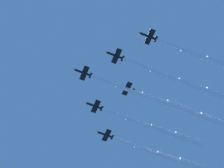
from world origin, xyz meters
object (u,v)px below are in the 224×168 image
at_px(jet_port_outer, 170,158).
at_px(jet_port_inner, 195,86).
at_px(jet_port_mid, 191,112).
at_px(jet_starboard_mid, 221,64).
at_px(jet_starboard_inner, 165,131).
at_px(jet_lead, 157,99).

bearing_deg(jet_port_outer, jet_port_inner, -154.77).
xyz_separation_m(jet_port_inner, jet_port_mid, (14.63, 3.80, 1.33)).
bearing_deg(jet_starboard_mid, jet_port_inner, 59.27).
relative_size(jet_starboard_inner, jet_starboard_mid, 1.00).
relative_size(jet_lead, jet_port_inner, 0.94).
bearing_deg(jet_starboard_inner, jet_port_inner, -139.30).
xyz_separation_m(jet_lead, jet_port_mid, (11.26, -16.38, 0.32)).
distance_m(jet_lead, jet_starboard_mid, 36.72).
bearing_deg(jet_port_inner, jet_lead, 80.50).
xyz_separation_m(jet_lead, jet_port_inner, (-3.37, -20.17, -1.00)).
bearing_deg(jet_starboard_mid, jet_lead, 70.91).
bearing_deg(jet_port_mid, jet_starboard_mid, -141.79).
bearing_deg(jet_starboard_inner, jet_port_outer, -0.87).
bearing_deg(jet_lead, jet_port_inner, -99.50).
bearing_deg(jet_starboard_mid, jet_starboard_inner, 47.52).
distance_m(jet_port_inner, jet_starboard_mid, 16.96).
height_order(jet_lead, jet_starboard_inner, jet_lead).
height_order(jet_port_mid, jet_port_outer, jet_port_mid).
height_order(jet_port_inner, jet_starboard_mid, jet_starboard_mid).
height_order(jet_starboard_inner, jet_port_mid, jet_port_mid).
distance_m(jet_port_mid, jet_port_outer, 29.00).
xyz_separation_m(jet_starboard_mid, jet_port_outer, (48.18, 33.15, -0.22)).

